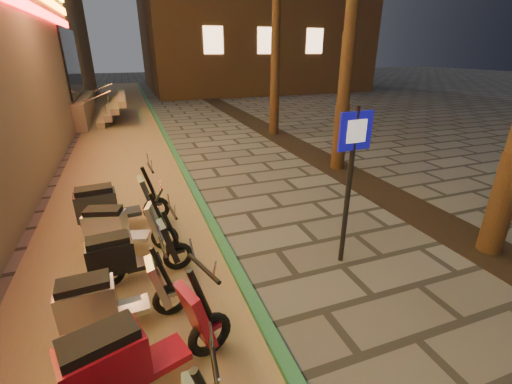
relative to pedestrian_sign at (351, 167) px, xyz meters
name	(u,v)px	position (x,y,z in m)	size (l,w,h in m)	color
parking_strip	(123,161)	(-3.51, 7.34, -1.70)	(3.40, 60.00, 0.01)	#8C7251
green_curb	(176,155)	(-1.81, 7.34, -1.66)	(0.18, 60.00, 0.10)	#276A43
planting_strip	(379,191)	(2.69, 2.34, -1.70)	(1.20, 40.00, 0.02)	black
pedestrian_sign	(351,167)	(0.00, 0.00, 0.00)	(0.58, 0.11, 2.64)	black
scooter_6	(134,354)	(-3.39, -1.41, -1.15)	(1.80, 0.96, 1.28)	black
scooter_7	(109,300)	(-3.67, -0.35, -1.23)	(1.57, 0.55, 1.11)	black
scooter_8	(128,255)	(-3.42, 0.64, -1.22)	(1.59, 0.58, 1.11)	black
scooter_9	(120,227)	(-3.53, 1.62, -1.22)	(1.58, 0.82, 1.12)	black
scooter_10	(112,205)	(-3.68, 2.55, -1.16)	(1.78, 0.64, 1.25)	black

